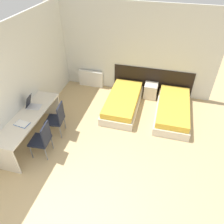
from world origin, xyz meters
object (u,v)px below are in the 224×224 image
Objects in this scene: chair_near_laptop at (57,118)px; chair_near_notebook at (42,139)px; laptop at (32,105)px; bed_near_door at (173,110)px; bed_near_window at (123,102)px; nightstand at (151,91)px.

chair_near_laptop is 1.00× the size of chair_near_notebook.
chair_near_notebook is 0.96m from laptop.
chair_near_laptop is (-2.78, -1.47, 0.29)m from bed_near_door.
chair_near_laptop reaches higher than bed_near_window.
chair_near_notebook is (-2.06, -2.98, 0.27)m from nightstand.
bed_near_door is at bearing 18.55° from laptop.
bed_near_door is 3.16m from chair_near_laptop.
bed_near_window is 2.60m from chair_near_notebook.
bed_near_door is 1.06m from nightstand.
chair_near_notebook is at bearing -124.74° from nightstand.
bed_near_door is (1.43, 0.00, 0.00)m from bed_near_window.
laptop reaches higher than bed_near_window.
chair_near_notebook is at bearing -121.48° from bed_near_window.
nightstand is 1.31× the size of laptop.
bed_near_window is 2.17× the size of chair_near_notebook.
nightstand is at bearing 132.74° from bed_near_door.
bed_near_window is at bearing -132.74° from nightstand.
nightstand is at bearing 40.55° from chair_near_laptop.
nightstand is at bearing 50.05° from chair_near_notebook.
bed_near_window is at bearing 180.00° from bed_near_door.
chair_near_notebook is at bearing -96.89° from chair_near_laptop.
chair_near_laptop and chair_near_notebook have the same top height.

